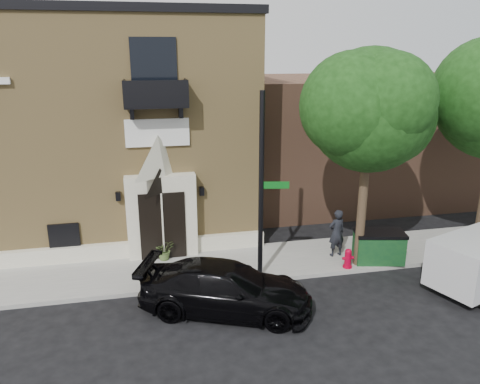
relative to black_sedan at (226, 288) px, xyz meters
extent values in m
plane|color=black|center=(-0.67, 1.47, -0.77)|extent=(120.00, 120.00, 0.00)
cube|color=gray|center=(0.33, 2.97, -0.70)|extent=(42.00, 3.00, 0.15)
cube|color=tan|center=(-3.67, 9.47, 3.73)|extent=(12.00, 10.00, 9.00)
cube|color=black|center=(-3.67, 9.47, 8.38)|extent=(12.20, 10.20, 0.30)
cube|color=beige|center=(-3.67, 4.35, -0.32)|extent=(12.00, 0.30, 0.60)
cube|color=beige|center=(-1.67, 4.22, 0.98)|extent=(2.60, 0.55, 3.20)
pyramid|color=beige|center=(-1.67, 4.22, 3.33)|extent=(2.60, 0.55, 1.50)
cube|color=black|center=(-1.67, 3.93, 0.68)|extent=(1.70, 0.06, 2.60)
cube|color=beige|center=(-1.67, 3.89, 0.68)|extent=(0.06, 0.04, 2.60)
cube|color=white|center=(-1.67, 4.41, 4.13)|extent=(2.30, 0.10, 1.00)
cube|color=black|center=(-1.67, 4.02, 5.13)|extent=(2.20, 0.90, 0.10)
cube|color=black|center=(-1.67, 3.59, 5.58)|extent=(2.20, 0.06, 0.90)
cube|color=black|center=(-2.72, 4.02, 5.58)|extent=(0.06, 0.90, 0.90)
cube|color=black|center=(-0.62, 4.02, 5.58)|extent=(0.06, 0.90, 0.90)
cube|color=black|center=(-1.67, 4.44, 6.33)|extent=(1.60, 0.08, 2.20)
cube|color=black|center=(-5.27, 4.42, 0.38)|extent=(1.10, 0.10, 1.00)
cube|color=red|center=(-5.27, 4.45, 0.38)|extent=(0.85, 0.06, 0.75)
cube|color=black|center=(-3.22, 4.35, 1.83)|extent=(0.18, 0.18, 0.32)
cube|color=black|center=(-0.12, 4.35, 1.83)|extent=(0.18, 0.18, 0.32)
cube|color=brown|center=(11.33, 10.47, 2.43)|extent=(18.00, 8.00, 6.40)
cylinder|color=#38281C|center=(5.33, 1.92, 1.48)|extent=(0.32, 0.32, 4.20)
sphere|color=#12330D|center=(5.33, 1.92, 5.05)|extent=(4.20, 4.20, 4.20)
sphere|color=#12330D|center=(6.13, 2.22, 4.75)|extent=(3.36, 3.36, 3.36)
sphere|color=#12330D|center=(4.63, 1.72, 5.25)|extent=(3.57, 3.57, 3.57)
sphere|color=#12330D|center=(5.53, 1.22, 5.45)|extent=(3.15, 3.15, 3.15)
imported|color=black|center=(0.00, 0.00, 0.00)|extent=(5.73, 3.93, 1.54)
cylinder|color=black|center=(7.36, 0.03, -0.42)|extent=(0.74, 0.46, 0.70)
cylinder|color=black|center=(1.54, 1.79, 2.59)|extent=(0.17, 0.17, 6.42)
cube|color=#0B5C17|center=(2.02, 1.70, 2.70)|extent=(0.90, 0.21, 0.24)
cube|color=#0B5C17|center=(1.64, 2.26, 2.96)|extent=(0.21, 0.90, 0.24)
cylinder|color=#A3001F|center=(4.83, 1.72, -0.58)|extent=(0.34, 0.34, 0.07)
cylinder|color=#A3001F|center=(4.83, 1.72, -0.29)|extent=(0.24, 0.24, 0.51)
sphere|color=#A3001F|center=(4.83, 1.72, -0.01)|extent=(0.24, 0.24, 0.24)
cylinder|color=#A3001F|center=(4.83, 1.72, -0.25)|extent=(0.42, 0.11, 0.11)
cube|color=#0F391D|center=(6.18, 2.00, -0.08)|extent=(1.92, 1.32, 1.07)
cube|color=black|center=(6.18, 2.00, 0.50)|extent=(1.98, 1.38, 0.12)
imported|color=#4A622E|center=(-1.65, 3.82, -0.22)|extent=(0.80, 0.72, 0.80)
imported|color=black|center=(4.82, 2.79, 0.31)|extent=(0.74, 0.55, 1.86)
camera|label=1|loc=(-2.26, -12.64, 7.04)|focal=35.00mm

